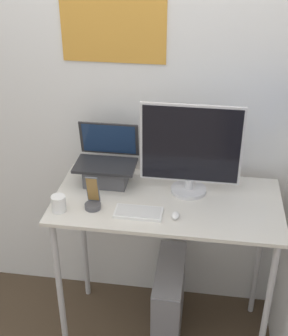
{
  "coord_description": "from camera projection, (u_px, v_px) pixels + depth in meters",
  "views": [
    {
      "loc": [
        0.18,
        -1.75,
        2.32
      ],
      "look_at": [
        -0.12,
        0.3,
        1.16
      ],
      "focal_mm": 50.0,
      "sensor_mm": 36.0,
      "label": 1
    }
  ],
  "objects": [
    {
      "name": "computer_tower",
      "position": [
        169.0,
        299.0,
        2.83
      ],
      "size": [
        0.16,
        0.5,
        0.49
      ],
      "color": "gray",
      "rests_on": "ground_plane"
    },
    {
      "name": "wall_back",
      "position": [
        176.0,
        114.0,
        2.62
      ],
      "size": [
        6.0,
        0.06,
        2.6
      ],
      "color": "silver",
      "rests_on": "ground_plane"
    },
    {
      "name": "keyboard",
      "position": [
        138.0,
        212.0,
        2.33
      ],
      "size": [
        0.24,
        0.12,
        0.02
      ],
      "color": "white",
      "rests_on": "desk"
    },
    {
      "name": "mug",
      "position": [
        59.0,
        204.0,
        2.34
      ],
      "size": [
        0.07,
        0.07,
        0.09
      ],
      "color": "white",
      "rests_on": "desk"
    },
    {
      "name": "mouse",
      "position": [
        175.0,
        216.0,
        2.3
      ],
      "size": [
        0.04,
        0.06,
        0.03
      ],
      "color": "white",
      "rests_on": "desk"
    },
    {
      "name": "cell_phone",
      "position": [
        93.0,
        200.0,
        2.36
      ],
      "size": [
        0.08,
        0.08,
        0.18
      ],
      "color": "#4C4C51",
      "rests_on": "desk"
    },
    {
      "name": "desk",
      "position": [
        167.0,
        219.0,
        2.51
      ],
      "size": [
        1.19,
        0.6,
        0.98
      ],
      "color": "beige",
      "rests_on": "ground_plane"
    },
    {
      "name": "monitor",
      "position": [
        191.0,
        151.0,
        2.4
      ],
      "size": [
        0.52,
        0.19,
        0.5
      ],
      "color": "silver",
      "rests_on": "desk"
    },
    {
      "name": "laptop",
      "position": [
        106.0,
        168.0,
        2.55
      ],
      "size": [
        0.33,
        0.23,
        0.32
      ],
      "color": "#4C4C51",
      "rests_on": "desk"
    }
  ]
}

